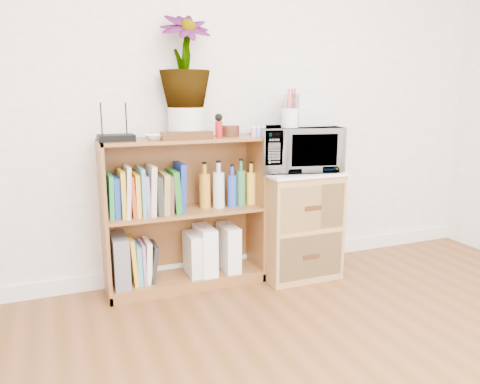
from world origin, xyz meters
TOP-DOWN VIEW (x-y plane):
  - skirting_board at (0.00, 2.24)m, footprint 4.00×0.02m
  - bookshelf at (-0.35, 2.10)m, footprint 1.00×0.30m
  - wicker_unit at (0.40, 2.02)m, footprint 0.50×0.45m
  - microwave at (0.40, 2.02)m, footprint 0.58×0.44m
  - pen_cup at (0.30, 1.95)m, footprint 0.11×0.11m
  - small_appliance at (0.51, 2.08)m, footprint 0.26×0.22m
  - router at (-0.75, 2.08)m, footprint 0.20×0.14m
  - white_bowl at (-0.52, 2.07)m, footprint 0.13×0.13m
  - plant_pot at (-0.32, 2.12)m, footprint 0.22×0.22m
  - potted_plant at (-0.32, 2.12)m, footprint 0.31×0.31m
  - trinket_box at (-0.35, 2.00)m, footprint 0.31×0.08m
  - kokeshi_doll at (-0.13, 2.06)m, footprint 0.04×0.04m
  - wooden_bowl at (-0.04, 2.11)m, footprint 0.11×0.11m
  - paint_jars at (0.11, 2.01)m, footprint 0.11×0.04m
  - file_box at (-0.76, 2.10)m, footprint 0.09×0.25m
  - magazine_holder_left at (-0.30, 2.09)m, footprint 0.09×0.22m
  - magazine_holder_mid at (-0.22, 2.09)m, footprint 0.10×0.25m
  - magazine_holder_right at (-0.06, 2.09)m, footprint 0.09×0.24m
  - cookbooks at (-0.58, 2.10)m, footprint 0.46×0.20m
  - liquor_bottles at (-0.07, 2.10)m, footprint 0.38×0.07m
  - lower_books at (-0.63, 2.10)m, footprint 0.17×0.19m

SIDE VIEW (x-z plane):
  - skirting_board at x=0.00m, z-range 0.00..0.10m
  - lower_books at x=-0.63m, z-range 0.05..0.34m
  - magazine_holder_left at x=-0.30m, z-range 0.07..0.34m
  - magazine_holder_right at x=-0.06m, z-range 0.07..0.37m
  - magazine_holder_mid at x=-0.22m, z-range 0.07..0.38m
  - file_box at x=-0.76m, z-range 0.07..0.38m
  - wicker_unit at x=0.40m, z-range 0.00..0.70m
  - bookshelf at x=-0.35m, z-range 0.00..0.95m
  - cookbooks at x=-0.58m, z-range 0.48..0.79m
  - liquor_bottles at x=-0.07m, z-range 0.49..0.79m
  - microwave at x=0.40m, z-range 0.72..1.01m
  - white_bowl at x=-0.52m, z-range 0.95..0.98m
  - router at x=-0.75m, z-range 0.95..0.99m
  - trinket_box at x=-0.35m, z-range 0.95..1.00m
  - paint_jars at x=0.11m, z-range 0.95..1.01m
  - wooden_bowl at x=-0.04m, z-range 0.95..1.02m
  - kokeshi_doll at x=-0.13m, z-range 0.95..1.05m
  - plant_pot at x=-0.32m, z-range 0.95..1.13m
  - pen_cup at x=0.30m, z-range 1.01..1.13m
  - small_appliance at x=0.51m, z-range 1.01..1.21m
  - potted_plant at x=-0.32m, z-range 1.13..1.68m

